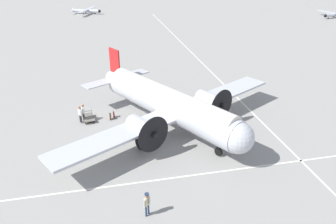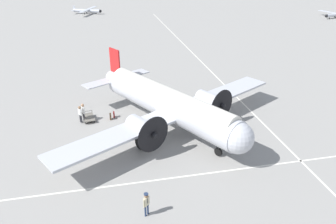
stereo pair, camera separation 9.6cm
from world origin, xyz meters
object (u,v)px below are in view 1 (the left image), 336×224
object	(u,v)px
airliner_main	(171,105)
light_aircraft_distant	(335,15)
ramp_agent	(80,113)
baggage_cart	(89,117)
suitcase_near_door	(114,115)
crew_foreground	(147,202)
passenger_boarding	(83,111)
light_aircraft_taxiing	(87,11)
suitcase_upright_spare	(110,117)

from	to	relation	value
airliner_main	light_aircraft_distant	size ratio (longest dim) A/B	2.14
ramp_agent	baggage_cart	xyz separation A→B (m)	(0.37, -0.70, -0.76)
suitcase_near_door	baggage_cart	world-z (taller)	suitcase_near_door
crew_foreground	suitcase_near_door	bearing A→B (deg)	-127.15
passenger_boarding	light_aircraft_taxiing	bearing A→B (deg)	161.31
light_aircraft_taxiing	suitcase_upright_spare	bearing A→B (deg)	-65.86
suitcase_upright_spare	baggage_cart	size ratio (longest dim) A/B	0.33
crew_foreground	light_aircraft_distant	distance (m)	77.86
light_aircraft_distant	airliner_main	bearing A→B (deg)	29.18
airliner_main	suitcase_near_door	bearing A→B (deg)	-155.77
ramp_agent	light_aircraft_taxiing	world-z (taller)	light_aircraft_taxiing
airliner_main	light_aircraft_taxiing	size ratio (longest dim) A/B	2.14
airliner_main	suitcase_upright_spare	distance (m)	6.51
crew_foreground	baggage_cart	size ratio (longest dim) A/B	0.84
suitcase_upright_spare	baggage_cart	world-z (taller)	suitcase_upright_spare
light_aircraft_taxiing	suitcase_near_door	bearing A→B (deg)	-65.51
baggage_cart	suitcase_upright_spare	bearing A→B (deg)	72.65
airliner_main	light_aircraft_taxiing	distance (m)	64.43
light_aircraft_taxiing	light_aircraft_distant	bearing A→B (deg)	4.24
airliner_main	light_aircraft_distant	world-z (taller)	airliner_main
airliner_main	ramp_agent	distance (m)	8.68
ramp_agent	light_aircraft_taxiing	distance (m)	60.81
suitcase_upright_spare	light_aircraft_distant	distance (m)	70.19
crew_foreground	ramp_agent	world-z (taller)	ramp_agent
suitcase_upright_spare	light_aircraft_taxiing	xyz separation A→B (m)	(60.74, 2.57, 0.53)
crew_foreground	light_aircraft_taxiing	xyz separation A→B (m)	(74.01, 4.05, -0.20)
light_aircraft_distant	ramp_agent	bearing A→B (deg)	23.12
suitcase_near_door	suitcase_upright_spare	distance (m)	0.51
suitcase_near_door	suitcase_upright_spare	bearing A→B (deg)	136.04
suitcase_upright_spare	light_aircraft_taxiing	bearing A→B (deg)	2.42
ramp_agent	light_aircraft_distant	bearing A→B (deg)	95.67
suitcase_upright_spare	baggage_cart	bearing A→B (deg)	81.64
crew_foreground	suitcase_upright_spare	distance (m)	13.38
passenger_boarding	light_aircraft_distant	size ratio (longest dim) A/B	0.18
light_aircraft_distant	light_aircraft_taxiing	distance (m)	61.42
crew_foreground	light_aircraft_taxiing	bearing A→B (deg)	-128.75
suitcase_near_door	light_aircraft_taxiing	distance (m)	60.44
passenger_boarding	light_aircraft_taxiing	distance (m)	60.57
passenger_boarding	light_aircraft_taxiing	world-z (taller)	light_aircraft_taxiing
airliner_main	passenger_boarding	bearing A→B (deg)	-143.26
crew_foreground	suitcase_upright_spare	world-z (taller)	crew_foreground
suitcase_near_door	light_aircraft_distant	world-z (taller)	light_aircraft_distant
suitcase_near_door	airliner_main	bearing A→B (deg)	-126.20
crew_foreground	suitcase_near_door	distance (m)	13.71
crew_foreground	light_aircraft_taxiing	distance (m)	74.12
passenger_boarding	suitcase_upright_spare	xyz separation A→B (m)	(-0.17, -2.46, -0.80)
light_aircraft_distant	crew_foreground	bearing A→B (deg)	32.87
passenger_boarding	ramp_agent	distance (m)	0.38
airliner_main	baggage_cart	world-z (taller)	airliner_main
airliner_main	passenger_boarding	distance (m)	8.51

